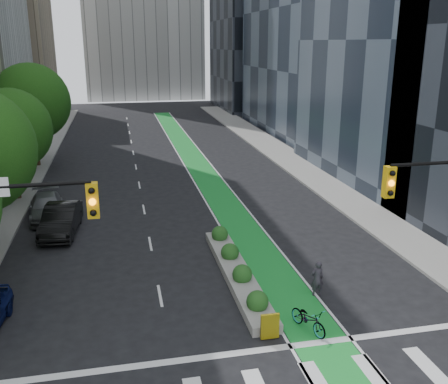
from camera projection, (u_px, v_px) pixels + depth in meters
name	position (u px, v px, depth m)	size (l,w,h in m)	color
ground	(251.00, 374.00, 16.67)	(160.00, 160.00, 0.00)	black
sidewalk_left	(14.00, 188.00, 37.68)	(3.60, 90.00, 0.15)	gray
sidewalk_right	(308.00, 171.00, 42.42)	(3.60, 90.00, 0.15)	gray
bike_lane_paint	(197.00, 164.00, 45.36)	(2.20, 70.00, 0.01)	#1A9032
building_dark_end	(262.00, 20.00, 80.31)	(14.00, 18.00, 28.00)	black
tree_midfar	(10.00, 130.00, 33.63)	(5.60, 5.60, 7.76)	black
tree_far	(31.00, 102.00, 42.78)	(6.60, 6.60, 9.00)	black
median_planter	(237.00, 270.00, 23.39)	(1.20, 10.26, 1.10)	gray
bicycle	(309.00, 319.00, 19.03)	(0.66, 1.89, 0.99)	gray
cyclist	(317.00, 278.00, 21.60)	(0.59, 0.39, 1.62)	#312D36
parked_car_left_mid	(61.00, 220.00, 28.70)	(1.76, 5.06, 1.67)	black
parked_car_left_far	(47.00, 207.00, 31.27)	(2.00, 4.91, 1.43)	#5C5E61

